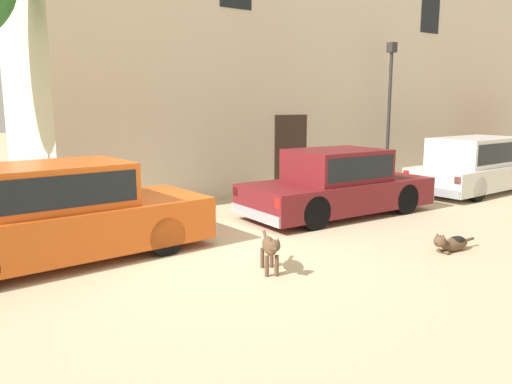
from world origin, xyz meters
name	(u,v)px	position (x,y,z in m)	size (l,w,h in m)	color
ground_plane	(215,255)	(0.00, 0.00, 0.00)	(80.00, 80.00, 0.00)	#CCB78E
parked_sedan_nearest	(60,213)	(-2.07, 1.12, 0.74)	(4.78, 2.07, 1.50)	#D15619
parked_sedan_second	(337,183)	(3.67, 1.07, 0.70)	(4.46, 1.82, 1.43)	maroon
parked_sedan_third	(476,164)	(8.76, 1.01, 0.78)	(4.56, 1.91, 1.50)	silver
apartment_block	(291,61)	(7.28, 7.36, 3.86)	(17.46, 6.77, 7.73)	beige
stray_dog_spotted	(270,247)	(0.22, -1.21, 0.38)	(0.48, 0.91, 0.61)	brown
stray_dog_tan	(452,243)	(3.29, -2.04, 0.15)	(1.02, 0.24, 0.35)	brown
street_lamp	(390,96)	(7.84, 3.34, 2.62)	(0.22, 0.22, 4.14)	#2D2B28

